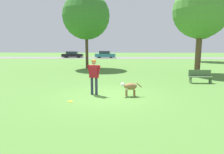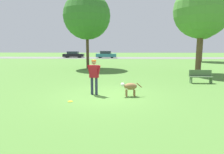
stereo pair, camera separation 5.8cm
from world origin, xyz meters
name	(u,v)px [view 1 (the left image)]	position (x,y,z in m)	size (l,w,h in m)	color
ground_plane	(104,96)	(0.00, 0.00, 0.00)	(120.00, 120.00, 0.00)	#4C7A33
far_road_strip	(115,58)	(0.00, 30.27, 0.01)	(120.00, 6.00, 0.01)	slate
person	(94,74)	(-0.51, 0.19, 1.01)	(0.68, 0.33, 1.70)	#2D334C
dog	(130,87)	(1.20, -0.08, 0.46)	(1.03, 0.41, 0.66)	olive
frisbee	(70,102)	(-1.38, -1.10, 0.01)	(0.22, 0.22, 0.02)	yellow
tree_near_right	(201,11)	(7.38, 7.84, 5.20)	(4.53, 4.53, 7.50)	brown
tree_mid_center	(86,16)	(-2.66, 11.69, 5.39)	(4.82, 4.82, 7.81)	#4C3826
tree_far_right	(202,24)	(13.05, 21.77, 5.60)	(4.68, 4.68, 7.97)	brown
parked_car_black	(72,55)	(-8.60, 30.60, 0.62)	(4.14, 1.93, 1.27)	black
parked_car_teal	(105,55)	(-1.97, 29.98, 0.66)	(3.98, 1.90, 1.37)	teal
park_bench	(200,76)	(5.91, 3.51, 0.45)	(1.41, 0.44, 0.84)	#4C6B42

